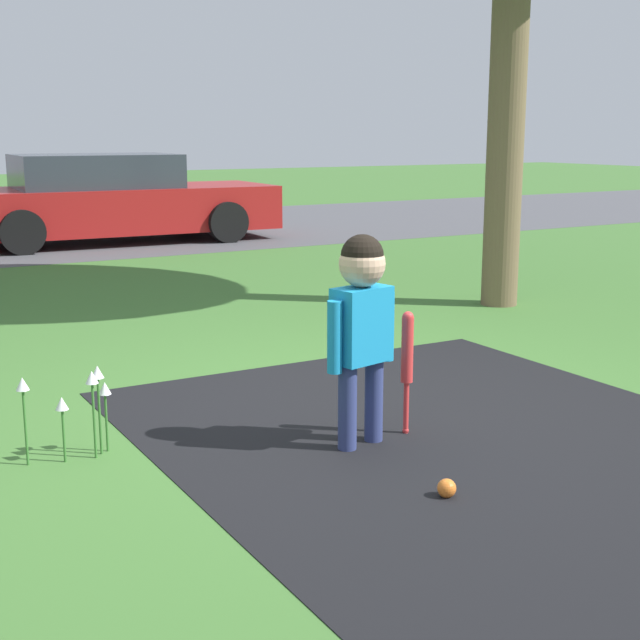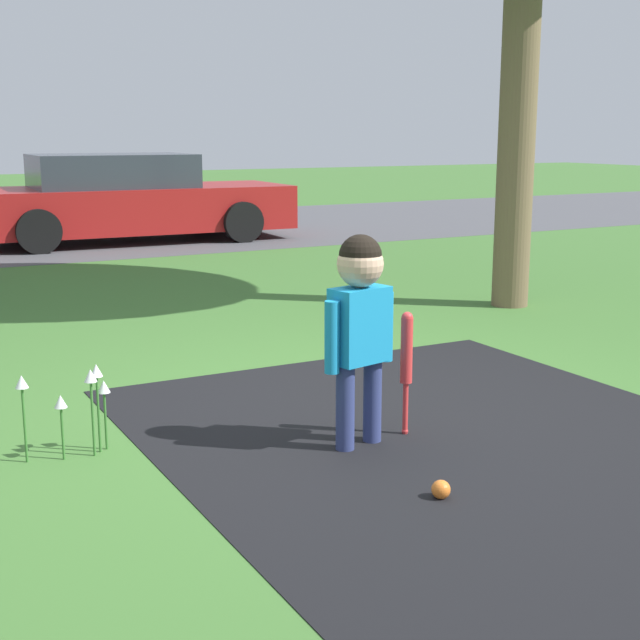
{
  "view_description": "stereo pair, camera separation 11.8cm",
  "coord_description": "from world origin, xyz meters",
  "px_view_note": "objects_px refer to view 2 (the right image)",
  "views": [
    {
      "loc": [
        -2.51,
        -4.06,
        1.51
      ],
      "look_at": [
        -0.28,
        -0.15,
        0.56
      ],
      "focal_mm": 50.0,
      "sensor_mm": 36.0,
      "label": 1
    },
    {
      "loc": [
        -2.41,
        -4.11,
        1.51
      ],
      "look_at": [
        -0.28,
        -0.15,
        0.56
      ],
      "focal_mm": 50.0,
      "sensor_mm": 36.0,
      "label": 2
    }
  ],
  "objects_px": {
    "sports_ball": "(441,489)",
    "parked_car": "(125,200)",
    "child": "(360,311)",
    "baseball_bat": "(406,356)"
  },
  "relations": [
    {
      "from": "sports_ball",
      "to": "parked_car",
      "type": "bearing_deg",
      "value": 81.44
    },
    {
      "from": "parked_car",
      "to": "baseball_bat",
      "type": "bearing_deg",
      "value": -94.8
    },
    {
      "from": "child",
      "to": "sports_ball",
      "type": "bearing_deg",
      "value": -104.73
    },
    {
      "from": "sports_ball",
      "to": "baseball_bat",
      "type": "bearing_deg",
      "value": 66.97
    },
    {
      "from": "baseball_bat",
      "to": "sports_ball",
      "type": "distance_m",
      "value": 0.9
    },
    {
      "from": "parked_car",
      "to": "sports_ball",
      "type": "bearing_deg",
      "value": -96.13
    },
    {
      "from": "child",
      "to": "parked_car",
      "type": "bearing_deg",
      "value": 68.32
    },
    {
      "from": "child",
      "to": "sports_ball",
      "type": "height_order",
      "value": "child"
    },
    {
      "from": "baseball_bat",
      "to": "parked_car",
      "type": "bearing_deg",
      "value": 82.78
    },
    {
      "from": "sports_ball",
      "to": "parked_car",
      "type": "xyz_separation_m",
      "value": [
        1.42,
        9.45,
        0.53
      ]
    }
  ]
}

